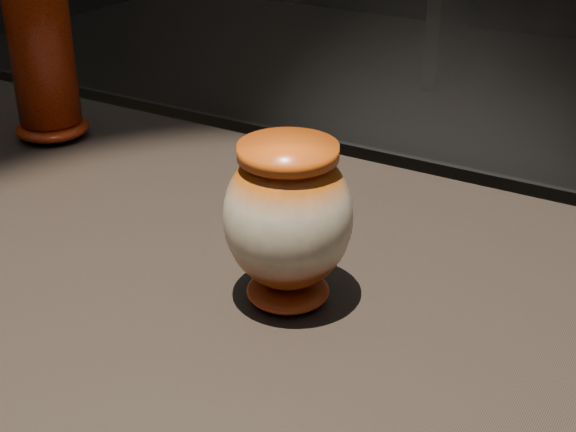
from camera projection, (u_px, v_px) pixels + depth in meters
name	position (u px, v px, depth m)	size (l,w,h in m)	color
display_plinth	(204.00, 431.00, 1.11)	(2.00, 0.80, 0.90)	black
main_vase	(288.00, 219.00, 0.86)	(0.18, 0.18, 0.19)	maroon
tall_vase	(38.00, 26.00, 1.28)	(0.14, 0.14, 0.39)	red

